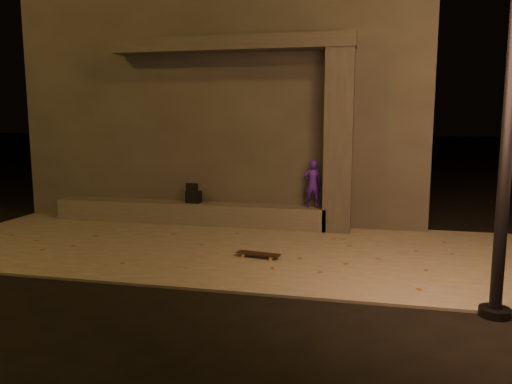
% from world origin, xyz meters
% --- Properties ---
extents(ground, '(120.00, 120.00, 0.00)m').
position_xyz_m(ground, '(0.00, 0.00, 0.00)').
color(ground, black).
rests_on(ground, ground).
extents(sidewalk, '(11.00, 4.40, 0.04)m').
position_xyz_m(sidewalk, '(0.00, 2.00, 0.02)').
color(sidewalk, '#625E56').
rests_on(sidewalk, ground).
extents(building, '(9.00, 5.10, 5.22)m').
position_xyz_m(building, '(-1.00, 6.49, 2.61)').
color(building, '#383532').
rests_on(building, ground).
extents(ledge, '(6.00, 0.55, 0.45)m').
position_xyz_m(ledge, '(-1.50, 3.75, 0.27)').
color(ledge, '#504D48').
rests_on(ledge, sidewalk).
extents(column, '(0.55, 0.55, 3.60)m').
position_xyz_m(column, '(1.70, 3.75, 1.84)').
color(column, '#383532').
rests_on(column, sidewalk).
extents(canopy, '(5.00, 0.70, 0.28)m').
position_xyz_m(canopy, '(-0.50, 3.80, 3.78)').
color(canopy, '#383532').
rests_on(canopy, column).
extents(skateboarder, '(0.38, 0.27, 0.97)m').
position_xyz_m(skateboarder, '(1.20, 3.75, 0.98)').
color(skateboarder, '#39179A').
rests_on(skateboarder, ledge).
extents(backpack, '(0.33, 0.23, 0.44)m').
position_xyz_m(backpack, '(-1.36, 3.75, 0.64)').
color(backpack, black).
rests_on(backpack, ledge).
extents(skateboard, '(0.74, 0.30, 0.08)m').
position_xyz_m(skateboard, '(0.59, 1.41, 0.11)').
color(skateboard, black).
rests_on(skateboard, sidewalk).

